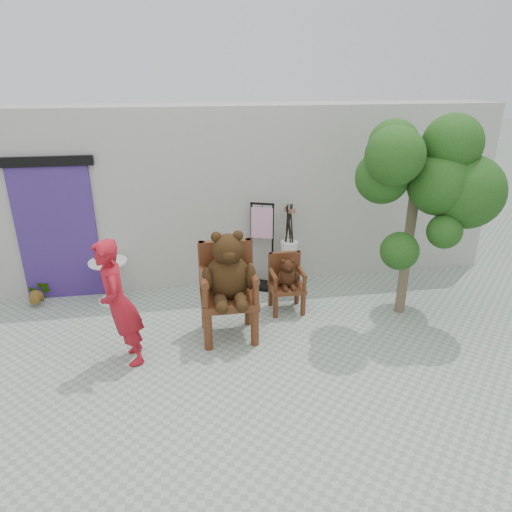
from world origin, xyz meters
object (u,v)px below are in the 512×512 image
at_px(display_stand, 262,256).
at_px(chair_big, 228,278).
at_px(chair_small, 287,278).
at_px(tree, 432,179).
at_px(person, 119,304).
at_px(stool_bucket, 289,251).
at_px(cafe_table, 110,276).

bearing_deg(display_stand, chair_big, -95.36).
relative_size(chair_small, tree, 0.30).
height_order(chair_small, display_stand, display_stand).
bearing_deg(person, tree, 85.17).
height_order(display_stand, stool_bucket, display_stand).
bearing_deg(chair_small, chair_big, -147.95).
relative_size(chair_small, stool_bucket, 0.62).
bearing_deg(chair_big, display_stand, 62.98).
distance_m(chair_small, cafe_table, 2.84).
xyz_separation_m(chair_small, display_stand, (-0.23, 0.83, 0.05)).
relative_size(cafe_table, tree, 0.23).
height_order(display_stand, tree, tree).
distance_m(stool_bucket, tree, 2.61).
bearing_deg(stool_bucket, person, -144.48).
distance_m(chair_big, display_stand, 1.65).
distance_m(chair_small, display_stand, 0.87).
relative_size(chair_small, display_stand, 0.60).
height_order(cafe_table, tree, tree).
relative_size(chair_big, person, 0.93).
relative_size(chair_big, chair_small, 1.73).
bearing_deg(display_stand, person, -117.33).
bearing_deg(cafe_table, chair_small, -15.32).
relative_size(cafe_table, stool_bucket, 0.48).
xyz_separation_m(stool_bucket, tree, (1.62, -1.39, 1.48)).
bearing_deg(stool_bucket, cafe_table, -178.31).
bearing_deg(cafe_table, display_stand, 1.93).
height_order(chair_big, stool_bucket, chair_big).
bearing_deg(chair_small, stool_bucket, 74.25).
distance_m(person, display_stand, 2.84).
distance_m(person, tree, 4.44).
relative_size(chair_small, person, 0.54).
bearing_deg(cafe_table, person, -78.09).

